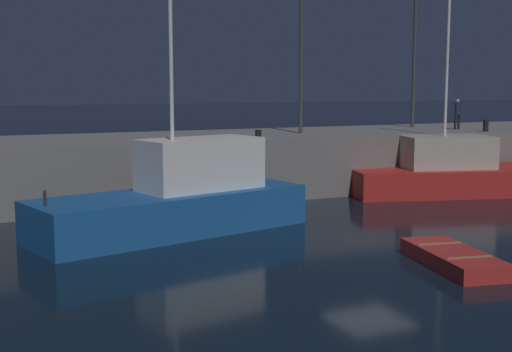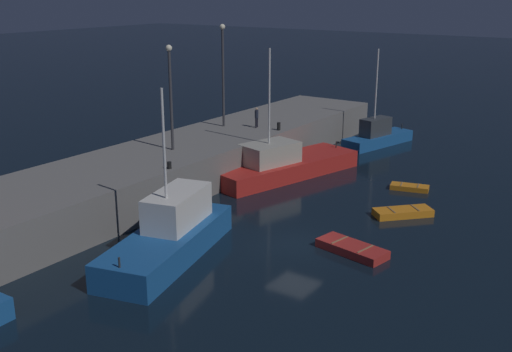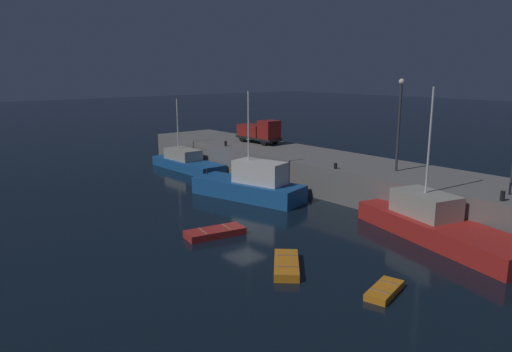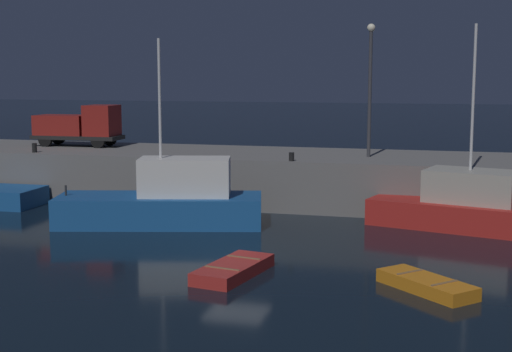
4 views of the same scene
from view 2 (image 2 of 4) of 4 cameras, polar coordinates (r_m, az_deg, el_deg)
name	(u,v)px [view 2 (image 2 of 4)]	position (r m, az deg, el deg)	size (l,w,h in m)	color
ground_plane	(295,244)	(34.67, 3.62, -6.33)	(320.00, 320.00, 0.00)	black
pier_quay	(129,181)	(41.87, -11.66, -0.47)	(57.46, 7.84, 2.78)	slate
fishing_boat_blue	(282,164)	(46.55, 2.38, 1.08)	(12.90, 6.82, 9.66)	red
fishing_boat_white	(170,234)	(33.15, -7.94, -5.38)	(10.43, 5.61, 9.02)	#195193
fishing_boat_orange	(377,136)	(56.97, 11.14, 3.68)	(7.98, 3.91, 8.67)	#195193
dinghy_orange_near	(403,212)	(39.78, 13.41, -3.29)	(3.57, 3.46, 0.50)	orange
rowboat_white_mid	(352,249)	(33.89, 8.86, -6.65)	(2.25, 4.11, 0.51)	#B22823
dinghy_red_small	(410,187)	(44.99, 14.01, -1.02)	(1.69, 2.81, 0.39)	orange
lamp_post_west	(170,89)	(43.03, -7.91, 7.97)	(0.44, 0.44, 7.27)	#38383D
lamp_post_east	(223,68)	(50.24, -3.07, 9.95)	(0.44, 0.44, 8.20)	#38383D
dockworker	(257,116)	(50.27, 0.05, 5.55)	(0.43, 0.37, 1.65)	black
bollard_west	(279,126)	(49.50, 2.11, 4.61)	(0.28, 0.28, 0.63)	black
bollard_central	(169,165)	(39.21, -8.02, 0.99)	(0.28, 0.28, 0.45)	black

